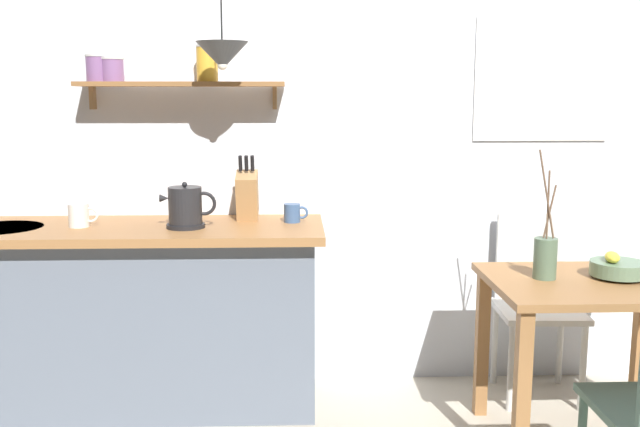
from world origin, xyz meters
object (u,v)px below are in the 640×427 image
(dining_chair_far, at_px, (535,295))
(electric_kettle, at_px, (186,208))
(fruit_bowl, at_px, (618,268))
(coffee_mug_spare, at_px, (293,213))
(knife_block, at_px, (247,195))
(pendant_lamp, at_px, (222,56))
(coffee_mug_by_sink, at_px, (79,215))
(dining_table, at_px, (590,310))
(twig_vase, at_px, (545,257))

(dining_chair_far, height_order, electric_kettle, electric_kettle)
(fruit_bowl, height_order, coffee_mug_spare, coffee_mug_spare)
(knife_block, distance_m, pendant_lamp, 0.69)
(dining_chair_far, distance_m, electric_kettle, 1.78)
(coffee_mug_by_sink, bearing_deg, dining_table, -10.67)
(twig_vase, height_order, electric_kettle, twig_vase)
(twig_vase, height_order, coffee_mug_by_sink, twig_vase)
(twig_vase, bearing_deg, coffee_mug_spare, 156.16)
(dining_table, distance_m, fruit_bowl, 0.22)
(dining_chair_far, relative_size, electric_kettle, 3.50)
(twig_vase, xyz_separation_m, coffee_mug_spare, (-1.06, 0.47, 0.12))
(fruit_bowl, relative_size, coffee_mug_spare, 1.98)
(dining_chair_far, xyz_separation_m, pendant_lamp, (-1.52, -0.19, 1.16))
(coffee_mug_spare, xyz_separation_m, pendant_lamp, (-0.31, -0.15, 0.73))
(dining_chair_far, bearing_deg, electric_kettle, -174.24)
(fruit_bowl, relative_size, electric_kettle, 0.90)
(dining_table, height_order, coffee_mug_spare, coffee_mug_spare)
(fruit_bowl, distance_m, coffee_mug_spare, 1.47)
(twig_vase, bearing_deg, pendant_lamp, 166.76)
(pendant_lamp, bearing_deg, fruit_bowl, -11.09)
(twig_vase, distance_m, coffee_mug_by_sink, 2.09)
(dining_chair_far, relative_size, knife_block, 2.81)
(electric_kettle, height_order, pendant_lamp, pendant_lamp)
(dining_table, height_order, twig_vase, twig_vase)
(coffee_mug_by_sink, bearing_deg, fruit_bowl, -9.37)
(twig_vase, xyz_separation_m, knife_block, (-1.28, 0.53, 0.20))
(fruit_bowl, xyz_separation_m, twig_vase, (-0.31, 0.01, 0.05))
(dining_table, distance_m, coffee_mug_by_sink, 2.31)
(fruit_bowl, relative_size, pendant_lamp, 0.51)
(coffee_mug_by_sink, bearing_deg, coffee_mug_spare, 5.12)
(knife_block, bearing_deg, dining_chair_far, -0.68)
(fruit_bowl, distance_m, pendant_lamp, 1.93)
(electric_kettle, height_order, knife_block, knife_block)
(knife_block, relative_size, coffee_mug_by_sink, 2.33)
(fruit_bowl, bearing_deg, electric_kettle, 169.36)
(dining_table, xyz_separation_m, twig_vase, (-0.19, 0.04, 0.23))
(dining_table, xyz_separation_m, electric_kettle, (-1.74, 0.38, 0.39))
(twig_vase, bearing_deg, knife_block, 157.53)
(dining_table, height_order, dining_chair_far, dining_chair_far)
(twig_vase, distance_m, coffee_mug_spare, 1.17)
(electric_kettle, relative_size, coffee_mug_spare, 2.18)
(electric_kettle, bearing_deg, dining_chair_far, 5.76)
(coffee_mug_by_sink, distance_m, coffee_mug_spare, 0.99)
(dining_chair_far, bearing_deg, coffee_mug_by_sink, -176.55)
(knife_block, height_order, coffee_mug_by_sink, knife_block)
(dining_table, bearing_deg, electric_kettle, 167.62)
(fruit_bowl, distance_m, knife_block, 1.70)
(knife_block, xyz_separation_m, coffee_mug_by_sink, (-0.76, -0.15, -0.07))
(dining_chair_far, xyz_separation_m, electric_kettle, (-1.70, -0.17, 0.48))
(dining_table, xyz_separation_m, coffee_mug_spare, (-1.26, 0.51, 0.34))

